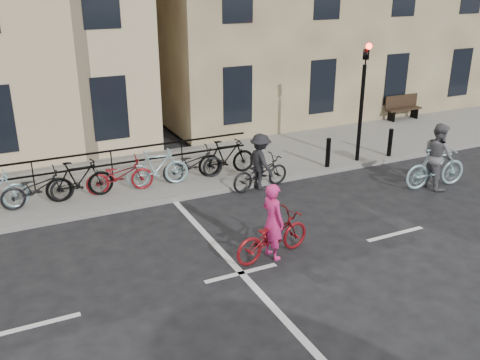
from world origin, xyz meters
name	(u,v)px	position (x,y,z in m)	size (l,w,h in m)	color
ground	(241,273)	(0.00, 0.00, 0.00)	(120.00, 120.00, 0.00)	black
sidewalk	(8,199)	(-4.00, 6.00, 0.07)	(46.00, 4.00, 0.15)	slate
traffic_light	(363,88)	(6.20, 4.34, 2.45)	(0.18, 0.30, 3.90)	black
bollard_east	(328,153)	(5.00, 4.25, 0.60)	(0.14, 0.14, 0.90)	black
bollard_west	(390,142)	(7.40, 4.25, 0.60)	(0.14, 0.14, 0.90)	black
bench	(402,106)	(11.00, 7.73, 0.67)	(1.60, 0.41, 0.97)	black
parked_bikes	(57,184)	(-2.82, 5.04, 0.65)	(11.45, 1.23, 1.05)	black
cyclist_pink	(273,232)	(0.90, 0.34, 0.58)	(1.97, 0.98, 1.67)	maroon
cyclist_grey	(437,162)	(6.98, 1.84, 0.76)	(1.98, 0.99, 1.87)	#92B9BF
cyclist_dark	(260,167)	(2.49, 3.90, 0.63)	(1.85, 1.09, 1.60)	black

